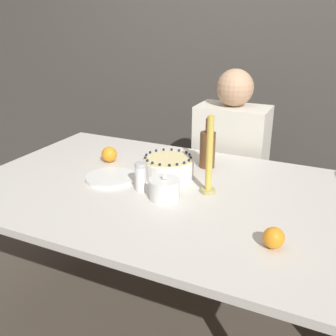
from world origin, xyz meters
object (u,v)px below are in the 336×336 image
Objects in this scene: bottle at (207,149)px; sugar_shaker at (141,176)px; cake at (168,167)px; sugar_bowl at (165,189)px; candle at (209,162)px; person_man_blue_shirt at (229,183)px.

sugar_shaker is at bearing -113.05° from bottle.
cake is 0.19m from sugar_shaker.
candle is (0.14, 0.13, 0.09)m from sugar_bowl.
sugar_bowl is 0.41m from bottle.
person_man_blue_shirt is at bearing 78.87° from sugar_shaker.
bottle is (-0.11, 0.28, -0.05)m from candle.
person_man_blue_shirt reaches higher than sugar_shaker.
cake is 1.89× the size of sugar_shaker.
person_man_blue_shirt is (0.12, 0.61, -0.30)m from cake.
cake is at bearing 158.47° from candle.
sugar_shaker is 0.87m from person_man_blue_shirt.
candle is at bearing 42.45° from sugar_bowl.
cake is at bearing 78.11° from sugar_shaker.
candle reaches higher than bottle.
bottle is at bearing 66.95° from sugar_shaker.
cake is 0.23m from sugar_bowl.
person_man_blue_shirt is (-0.11, 0.70, -0.39)m from candle.
person_man_blue_shirt reaches higher than sugar_bowl.
person_man_blue_shirt is at bearing 98.85° from candle.
sugar_shaker is (-0.04, -0.18, 0.02)m from cake.
cake is 0.71× the size of candle.
sugar_shaker is (-0.13, 0.03, 0.02)m from sugar_bowl.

